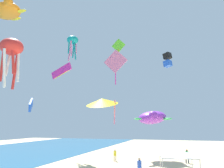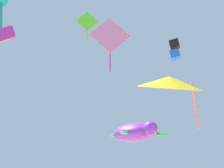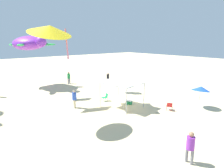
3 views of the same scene
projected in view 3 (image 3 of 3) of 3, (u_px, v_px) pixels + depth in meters
ground at (119, 99)px, 22.38m from camera, size 120.00×120.00×0.10m
canopy_tent at (122, 81)px, 18.95m from camera, size 3.78×3.34×2.95m
beach_umbrella at (201, 89)px, 18.86m from camera, size 1.72×1.76×2.29m
folding_chair_right_of_tent at (105, 97)px, 21.30m from camera, size 0.66×0.73×0.82m
folding_chair_facing_ocean at (169, 106)px, 18.42m from camera, size 0.78×0.81×0.82m
cooler_box at (129, 102)px, 20.29m from camera, size 0.72×0.60×0.40m
person_near_umbrella at (108, 77)px, 29.75m from camera, size 0.41×0.40×1.68m
person_by_tent at (74, 97)px, 19.03m from camera, size 0.46×0.43×1.81m
person_kite_handler at (69, 77)px, 29.53m from camera, size 0.43×0.47×1.82m
person_watching_sky at (190, 145)px, 10.41m from camera, size 0.49×0.44×1.83m
kite_delta_yellow at (50, 30)px, 13.83m from camera, size 3.16×3.13×2.92m
kite_turtle_purple at (30, 43)px, 26.73m from camera, size 6.65×5.93×2.34m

